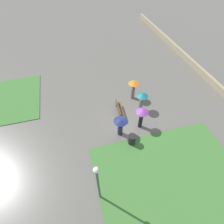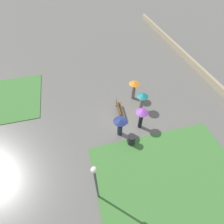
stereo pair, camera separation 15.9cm
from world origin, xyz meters
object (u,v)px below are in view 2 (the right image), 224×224
object	(u,v)px
crowd_person_navy	(120,124)
crowd_person_purple	(141,116)
park_bench	(119,109)
trash_bin	(131,140)
crowd_person_orange	(134,87)
lamp_post	(96,180)
crowd_person_teal	(142,99)

from	to	relation	value
crowd_person_navy	crowd_person_purple	xyz separation A→B (m)	(0.27, -1.81, 0.19)
park_bench	trash_bin	distance (m)	3.27
trash_bin	crowd_person_orange	distance (m)	5.25
park_bench	crowd_person_purple	bearing A→B (deg)	-142.81
lamp_post	crowd_person_navy	distance (m)	5.20
crowd_person_navy	lamp_post	bearing A→B (deg)	-179.74
trash_bin	crowd_person_teal	size ratio (longest dim) A/B	0.51
park_bench	crowd_person_teal	world-z (taller)	crowd_person_teal
trash_bin	crowd_person_orange	size ratio (longest dim) A/B	0.49
crowd_person_navy	crowd_person_teal	distance (m)	3.37
crowd_person_purple	crowd_person_orange	xyz separation A→B (m)	(3.48, -0.60, -0.06)
lamp_post	crowd_person_orange	size ratio (longest dim) A/B	2.07
lamp_post	crowd_person_orange	bearing A→B (deg)	-31.90
crowd_person_navy	park_bench	bearing A→B (deg)	15.97
lamp_post	trash_bin	distance (m)	4.97
lamp_post	trash_bin	size ratio (longest dim) A/B	4.26
crowd_person_purple	crowd_person_orange	distance (m)	3.53
trash_bin	crowd_person_purple	distance (m)	2.04
crowd_person_navy	crowd_person_teal	xyz separation A→B (m)	(2.14, -2.60, 0.12)
trash_bin	lamp_post	bearing A→B (deg)	134.89
crowd_person_purple	crowd_person_teal	bearing A→B (deg)	-54.00
park_bench	crowd_person_navy	world-z (taller)	crowd_person_navy
park_bench	lamp_post	world-z (taller)	lamp_post
lamp_post	crowd_person_teal	size ratio (longest dim) A/B	2.20
park_bench	crowd_person_orange	xyz separation A→B (m)	(1.59, -1.81, 0.83)
crowd_person_navy	crowd_person_purple	bearing A→B (deg)	-50.05
crowd_person_teal	crowd_person_orange	bearing A→B (deg)	-152.60
crowd_person_orange	crowd_person_purple	bearing A→B (deg)	-4.89
crowd_person_purple	crowd_person_teal	world-z (taller)	crowd_person_purple
park_bench	crowd_person_orange	bearing A→B (deg)	-44.13
trash_bin	crowd_person_teal	distance (m)	3.91
lamp_post	crowd_person_orange	distance (m)	9.55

